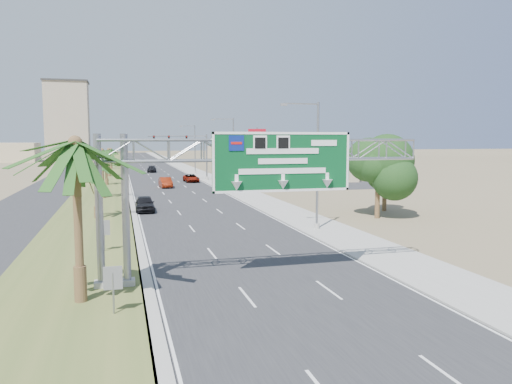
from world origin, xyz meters
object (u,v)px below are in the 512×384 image
object	(u,v)px
palm_near	(75,144)
signal_mast	(195,152)
store_building	(298,169)
car_mid_lane	(166,183)
car_right_lane	(191,178)
pole_sign_red_near	(257,141)
car_far	(152,169)
pole_sign_blue	(271,147)
pole_sign_red_far	(219,141)
sign_gantry	(251,161)
car_left_lane	(145,204)

from	to	relation	value
palm_near	signal_mast	distance (m)	65.60
store_building	car_mid_lane	bearing A→B (deg)	-165.81
car_right_lane	pole_sign_red_near	distance (m)	19.89
car_far	pole_sign_blue	size ratio (longest dim) A/B	0.58
car_right_lane	car_far	xyz separation A→B (m)	(-4.83, 26.79, 0.01)
car_far	pole_sign_red_far	distance (m)	21.61
palm_near	pole_sign_red_far	world-z (taller)	pole_sign_red_far
car_mid_lane	pole_sign_blue	xyz separation A→B (m)	(13.25, -10.27, 5.31)
sign_gantry	palm_near	xyz separation A→B (m)	(-8.14, -1.93, 0.87)
store_building	pole_sign_blue	xyz separation A→B (m)	(-9.75, -16.08, 4.07)
signal_mast	pole_sign_red_far	bearing A→B (deg)	48.80
store_building	pole_sign_blue	world-z (taller)	pole_sign_blue
pole_sign_red_near	pole_sign_red_far	xyz separation A→B (m)	(-0.02, 27.18, -0.07)
sign_gantry	palm_near	bearing A→B (deg)	-166.68
palm_near	store_building	xyz separation A→B (m)	(31.20, 58.00, -4.93)
store_building	car_right_lane	distance (m)	18.27
pole_sign_red_near	pole_sign_red_far	bearing A→B (deg)	90.04
pole_sign_blue	pole_sign_red_far	bearing A→B (deg)	93.55
sign_gantry	car_far	size ratio (longest dim) A/B	3.58
palm_near	car_mid_lane	world-z (taller)	palm_near
pole_sign_red_near	pole_sign_blue	world-z (taller)	pole_sign_red_near
palm_near	store_building	distance (m)	66.04
sign_gantry	pole_sign_red_near	xyz separation A→B (m)	(11.59, 40.96, 0.78)
store_building	car_mid_lane	world-z (taller)	store_building
store_building	car_far	xyz separation A→B (m)	(-22.86, 29.41, -1.32)
car_far	car_right_lane	bearing A→B (deg)	-74.73
car_mid_lane	pole_sign_red_near	size ratio (longest dim) A/B	0.53
palm_near	car_right_lane	xyz separation A→B (m)	(13.17, 60.62, -6.26)
car_left_lane	pole_sign_red_far	distance (m)	45.54
signal_mast	car_mid_lane	distance (m)	13.92
signal_mast	store_building	size ratio (longest dim) A/B	0.57
car_left_lane	car_mid_lane	distance (m)	24.81
palm_near	pole_sign_red_near	bearing A→B (deg)	65.30
sign_gantry	signal_mast	distance (m)	62.37
car_right_lane	car_left_lane	bearing A→B (deg)	-107.41
palm_near	store_building	world-z (taller)	palm_near
signal_mast	pole_sign_blue	distance (m)	23.20
pole_sign_blue	sign_gantry	bearing A→B (deg)	-108.42
signal_mast	car_mid_lane	world-z (taller)	signal_mast
car_right_lane	pole_sign_blue	distance (m)	21.16
signal_mast	car_left_lane	world-z (taller)	signal_mast
car_left_lane	car_right_lane	xyz separation A→B (m)	(9.14, 32.89, -0.11)
car_right_lane	pole_sign_red_far	bearing A→B (deg)	53.44
signal_mast	car_far	bearing A→B (deg)	104.44
car_mid_lane	pole_sign_red_near	world-z (taller)	pole_sign_red_near
pole_sign_red_far	sign_gantry	bearing A→B (deg)	-99.64
store_building	car_right_lane	size ratio (longest dim) A/B	3.76
sign_gantry	car_right_lane	bearing A→B (deg)	85.10
sign_gantry	car_right_lane	xyz separation A→B (m)	(5.03, 58.70, -5.39)
store_building	car_mid_lane	xyz separation A→B (m)	(-23.00, -5.82, -1.24)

